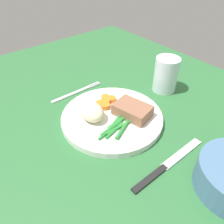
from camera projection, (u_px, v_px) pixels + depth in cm
name	position (u px, v px, depth cm)	size (l,w,h in cm)	color
dining_table	(126.00, 126.00, 57.01)	(120.00, 90.00, 2.00)	#2D6B38
dinner_plate	(112.00, 118.00, 56.77)	(25.40, 25.40, 1.60)	white
meat_portion	(133.00, 111.00, 55.27)	(8.75, 5.99, 2.90)	#936047
mashed_potatoes	(91.00, 112.00, 54.10)	(7.27, 5.44, 4.09)	beige
carrot_slices	(105.00, 102.00, 59.61)	(5.62, 6.09, 1.24)	orange
green_beans	(117.00, 127.00, 52.38)	(5.93, 10.79, 0.88)	#2D8C38
fork	(77.00, 92.00, 66.82)	(1.44, 16.60, 0.40)	silver
knife	(167.00, 165.00, 46.01)	(1.70, 20.50, 0.64)	black
water_glass	(165.00, 77.00, 65.68)	(6.93, 6.93, 10.16)	silver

